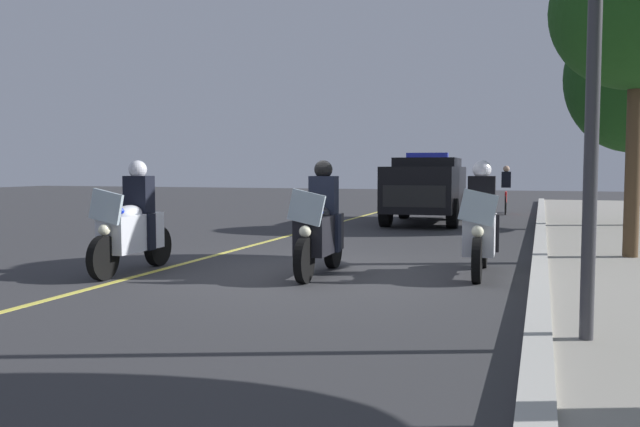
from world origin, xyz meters
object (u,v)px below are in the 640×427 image
(police_suv, at_px, (427,187))
(cyclist_background, at_px, (506,190))
(tree_mid_block, at_px, (638,9))
(tree_far_back, at_px, (635,77))
(police_motorcycle_lead_left, at_px, (132,227))
(police_motorcycle_trailing, at_px, (480,228))
(police_motorcycle_lead_right, at_px, (320,228))

(police_suv, relative_size, cyclist_background, 2.82)
(police_suv, height_order, tree_mid_block, tree_mid_block)
(police_suv, distance_m, tree_far_back, 6.16)
(police_motorcycle_lead_left, relative_size, police_motorcycle_trailing, 1.00)
(cyclist_background, relative_size, tree_mid_block, 0.32)
(tree_mid_block, bearing_deg, police_suv, -146.67)
(police_motorcycle_trailing, distance_m, tree_far_back, 10.03)
(police_suv, height_order, tree_far_back, tree_far_back)
(tree_mid_block, relative_size, tree_far_back, 0.93)
(police_motorcycle_lead_left, distance_m, police_suv, 10.98)
(cyclist_background, height_order, tree_mid_block, tree_mid_block)
(police_motorcycle_lead_left, distance_m, tree_far_back, 13.65)
(tree_mid_block, bearing_deg, cyclist_background, -167.43)
(police_motorcycle_lead_left, height_order, cyclist_background, police_motorcycle_lead_left)
(police_motorcycle_lead_left, xyz_separation_m, police_motorcycle_trailing, (-1.47, 5.07, 0.00))
(police_motorcycle_lead_left, bearing_deg, police_motorcycle_lead_right, 103.91)
(police_suv, distance_m, tree_mid_block, 9.00)
(police_motorcycle_lead_right, relative_size, police_suv, 0.43)
(police_motorcycle_trailing, xyz_separation_m, tree_far_back, (-8.96, 3.10, 3.27))
(police_motorcycle_trailing, height_order, tree_far_back, tree_far_back)
(police_motorcycle_lead_right, bearing_deg, tree_far_back, 151.12)
(police_motorcycle_lead_left, xyz_separation_m, tree_far_back, (-10.43, 8.17, 3.27))
(police_motorcycle_lead_left, height_order, police_suv, police_suv)
(police_suv, xyz_separation_m, cyclist_background, (-4.75, 2.00, -0.22))
(police_motorcycle_lead_left, height_order, police_motorcycle_trailing, same)
(police_motorcycle_trailing, distance_m, police_suv, 9.45)
(tree_far_back, bearing_deg, tree_mid_block, -6.63)
(police_motorcycle_trailing, bearing_deg, police_motorcycle_lead_right, -71.10)
(police_motorcycle_lead_right, xyz_separation_m, tree_far_back, (-9.74, 5.37, 3.27))
(police_motorcycle_lead_left, relative_size, cyclist_background, 1.22)
(police_suv, distance_m, cyclist_background, 5.16)
(tree_far_back, bearing_deg, police_motorcycle_lead_right, -28.88)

